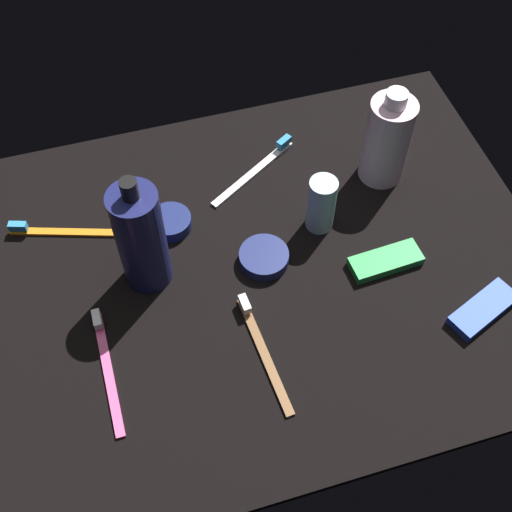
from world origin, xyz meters
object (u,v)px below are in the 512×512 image
Objects in this scene: lotion_bottle at (141,238)px; snack_bar_blue at (483,309)px; cream_tin_right at (264,257)px; toothbrush_pink at (106,364)px; toothbrush_orange at (62,231)px; toothbrush_brown at (262,346)px; toothbrush_white at (258,167)px; bodywash_bottle at (387,140)px; snack_bar_green at (385,261)px; cream_tin_left at (170,222)px; deodorant_stick at (321,204)px.

lotion_bottle is 1.93× the size of snack_bar_blue.
toothbrush_pink is at bearing -157.65° from cream_tin_right.
toothbrush_orange reaches higher than cream_tin_right.
cream_tin_right reaches higher than snack_bar_blue.
snack_bar_blue is (30.60, -3.26, 0.14)cm from toothbrush_brown.
snack_bar_blue is (22.14, -33.68, 0.14)cm from toothbrush_white.
lotion_bottle is 26.48cm from toothbrush_white.
toothbrush_pink is 1.13× the size of toothbrush_white.
bodywash_bottle is at bearing 26.04° from cream_tin_right.
cream_tin_left reaches higher than snack_bar_green.
cream_tin_left is 15.25cm from cream_tin_right.
toothbrush_pink is (-34.29, -14.21, -4.05)cm from deodorant_stick.
cream_tin_left is at bearing 147.73° from snack_bar_green.
toothbrush_pink is 1.73× the size of snack_bar_green.
toothbrush_white is at bearing 115.39° from snack_bar_green.
cream_tin_right is (-4.13, -17.12, 0.34)cm from toothbrush_white.
bodywash_bottle reaches higher than cream_tin_left.
lotion_bottle is 1.93× the size of snack_bar_green.
snack_bar_blue is at bearing -35.10° from cream_tin_left.
lotion_bottle is at bearing 56.90° from toothbrush_pink.
deodorant_stick is 0.52× the size of toothbrush_pink.
bodywash_bottle is 28.62cm from snack_bar_blue.
toothbrush_brown is at bearing -108.04° from cream_tin_right.
deodorant_stick reaches higher than snack_bar_green.
snack_bar_blue is at bearing -29.16° from toothbrush_orange.
lotion_bottle is 2.16× the size of deodorant_stick.
cream_tin_right is at bearing 125.87° from snack_bar_blue.
snack_bar_green is 14.78cm from snack_bar_blue.
cream_tin_right is at bearing -26.03° from toothbrush_orange.
toothbrush_brown is 2.87× the size of cream_tin_left.
snack_bar_blue is (16.37, -20.74, -3.90)cm from deodorant_stick.
bodywash_bottle is at bearing -18.31° from toothbrush_white.
bodywash_bottle reaches higher than toothbrush_brown.
snack_bar_green is 1.45× the size of cream_tin_right.
lotion_bottle is 1.26× the size of toothbrush_white.
toothbrush_brown is 31.58cm from toothbrush_white.
toothbrush_pink is 23.81cm from cream_tin_left.
toothbrush_white is (-5.78, 12.94, -4.05)cm from deodorant_stick.
bodywash_bottle is at bearing 28.40° from deodorant_stick.
toothbrush_pink is 41.22cm from snack_bar_green.
deodorant_stick is (-12.65, -6.84, -2.80)cm from bodywash_bottle.
snack_bar_green is 1.65× the size of cream_tin_left.
snack_bar_green is at bearing 109.09° from snack_bar_blue.
deodorant_stick reaches higher than cream_tin_right.
snack_bar_green is at bearing -55.15° from deodorant_stick.
deodorant_stick is at bearing -13.78° from toothbrush_orange.
bodywash_bottle is 18.72cm from snack_bar_green.
snack_bar_blue is 1.45× the size of cream_tin_right.
toothbrush_brown is 2.51× the size of cream_tin_right.
cream_tin_left is (-34.07, -1.03, -6.44)cm from bodywash_bottle.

